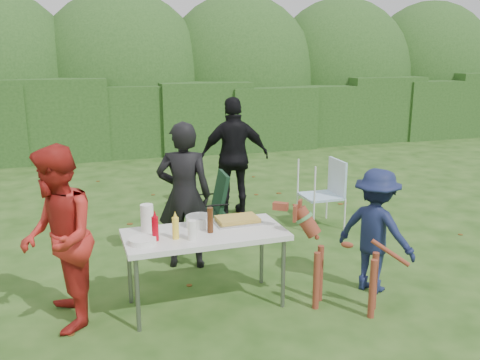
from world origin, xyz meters
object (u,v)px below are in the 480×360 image
object	(u,v)px
ketchup_bottle	(155,229)
dog	(346,260)
lawn_chair	(321,193)
person_black_puffy	(234,157)
camping_chair	(204,209)
beer_bottle	(210,220)
folding_table	(205,237)
mustard_bottle	(176,228)
child	(376,231)
person_red_jacket	(58,239)
paper_towel_roll	(147,218)
person_cook	(184,196)

from	to	relation	value
ketchup_bottle	dog	bearing A→B (deg)	-14.03
lawn_chair	dog	bearing A→B (deg)	69.77
person_black_puffy	ketchup_bottle	bearing A→B (deg)	64.66
person_black_puffy	camping_chair	world-z (taller)	person_black_puffy
person_black_puffy	beer_bottle	xyz separation A→B (m)	(-1.11, -2.65, -0.02)
folding_table	mustard_bottle	size ratio (longest dim) A/B	7.50
child	person_red_jacket	bearing A→B (deg)	54.34
lawn_chair	ketchup_bottle	bearing A→B (deg)	36.70
child	camping_chair	xyz separation A→B (m)	(-1.30, 1.80, -0.17)
mustard_bottle	beer_bottle	world-z (taller)	beer_bottle
camping_chair	beer_bottle	distance (m)	1.68
camping_chair	beer_bottle	size ratio (longest dim) A/B	3.87
dog	paper_towel_roll	bearing A→B (deg)	16.54
person_cook	person_black_puffy	bearing A→B (deg)	-105.84
person_red_jacket	dog	bearing A→B (deg)	74.66
person_red_jacket	lawn_chair	bearing A→B (deg)	113.11
person_red_jacket	lawn_chair	distance (m)	3.83
camping_chair	mustard_bottle	xyz separation A→B (m)	(-0.70, -1.66, 0.38)
person_cook	folding_table	bearing A→B (deg)	107.06
folding_table	person_red_jacket	bearing A→B (deg)	177.92
beer_bottle	paper_towel_roll	xyz separation A→B (m)	(-0.55, 0.22, 0.01)
paper_towel_roll	dog	bearing A→B (deg)	-21.79
person_red_jacket	beer_bottle	bearing A→B (deg)	83.78
person_cook	child	bearing A→B (deg)	162.76
dog	paper_towel_roll	size ratio (longest dim) A/B	3.95
person_cook	child	world-z (taller)	person_cook
folding_table	camping_chair	xyz separation A→B (m)	(0.40, 1.57, -0.22)
person_red_jacket	person_black_puffy	world-z (taller)	person_black_puffy
person_black_puffy	child	distance (m)	2.91
folding_table	dog	size ratio (longest dim) A/B	1.46
person_red_jacket	paper_towel_roll	distance (m)	0.80
ketchup_bottle	person_red_jacket	bearing A→B (deg)	171.62
child	mustard_bottle	distance (m)	2.01
folding_table	mustard_bottle	world-z (taller)	mustard_bottle
child	beer_bottle	distance (m)	1.69
person_black_puffy	mustard_bottle	bearing A→B (deg)	67.66
person_cook	camping_chair	world-z (taller)	person_cook
lawn_chair	person_cook	bearing A→B (deg)	21.51
person_black_puffy	beer_bottle	world-z (taller)	person_black_puffy
ketchup_bottle	beer_bottle	size ratio (longest dim) A/B	0.92
folding_table	person_black_puffy	xyz separation A→B (m)	(1.15, 2.62, 0.19)
child	paper_towel_roll	size ratio (longest dim) A/B	4.87
person_red_jacket	beer_bottle	world-z (taller)	person_red_jacket
mustard_bottle	camping_chair	bearing A→B (deg)	67.17
camping_chair	folding_table	bearing A→B (deg)	80.49
mustard_bottle	paper_towel_roll	world-z (taller)	paper_towel_roll
person_cook	camping_chair	size ratio (longest dim) A/B	1.78
folding_table	ketchup_bottle	size ratio (longest dim) A/B	6.82
child	camping_chair	distance (m)	2.22
person_red_jacket	paper_towel_roll	world-z (taller)	person_red_jacket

